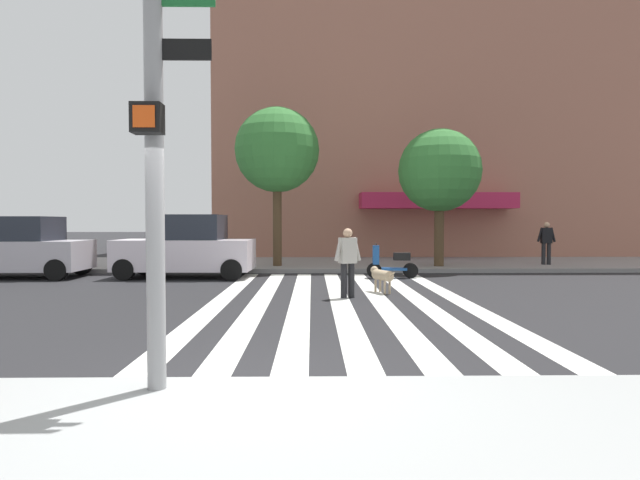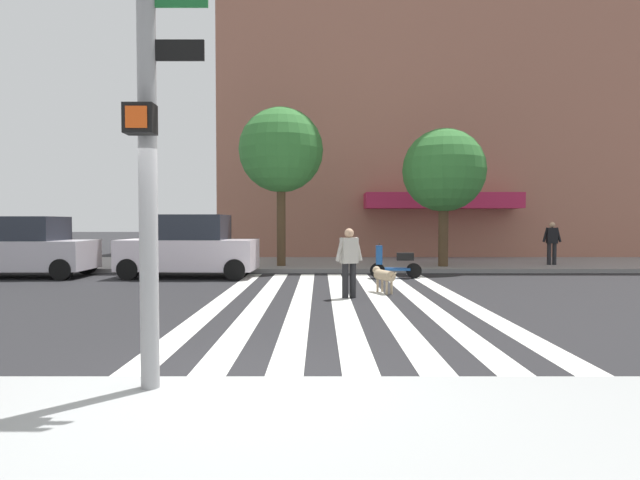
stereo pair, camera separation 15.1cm
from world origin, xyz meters
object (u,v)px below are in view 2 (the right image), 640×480
Objects in this scene: pedestrian_bystander at (550,241)px; parked_car_behind_first at (189,248)px; street_tree_nearest at (280,151)px; parked_scooter at (394,263)px; street_tree_middle at (442,171)px; dog_on_leash at (382,275)px; parked_car_near_curb at (22,249)px; traffic_light_pole at (144,41)px; pedestrian_dog_walker at (348,259)px.

parked_car_behind_first is at bearing -167.13° from pedestrian_bystander.
street_tree_nearest reaches higher than pedestrian_bystander.
street_tree_middle reaches higher than parked_scooter.
pedestrian_bystander is (4.30, 0.62, -2.59)m from street_tree_middle.
street_tree_middle is 5.10× the size of dog_on_leash.
pedestrian_bystander is at bearing 8.17° from street_tree_middle.
parked_car_near_curb is at bearing 179.97° from parked_car_behind_first.
parked_car_behind_first is 13.39m from pedestrian_bystander.
parked_scooter is at bearing -36.74° from street_tree_nearest.
traffic_light_pole is 12.28m from parked_scooter.
traffic_light_pole is 3.54× the size of pedestrian_bystander.
traffic_light_pole is 1.34× the size of parked_car_behind_first.
parked_car_behind_first is 5.13m from street_tree_nearest.
traffic_light_pole is at bearing -90.90° from street_tree_nearest.
pedestrian_dog_walker is 1.65× the size of dog_on_leash.
pedestrian_dog_walker is at bearing -23.69° from parked_car_near_curb.
pedestrian_bystander is at bearing 53.90° from traffic_light_pole.
parked_car_behind_first is at bearing 177.46° from parked_scooter.
parked_car_near_curb reaches higher than dog_on_leash.
parked_car_near_curb reaches higher than parked_scooter.
parked_scooter is at bearing 67.78° from pedestrian_dog_walker.
street_tree_middle is at bearing -2.11° from street_tree_nearest.
traffic_light_pole reaches higher than parked_car_near_curb.
street_tree_middle is (14.15, 2.36, 2.75)m from parked_car_near_curb.
street_tree_nearest is at bearing 89.10° from traffic_light_pole.
parked_scooter is (11.99, -0.29, -0.44)m from parked_car_near_curb.
street_tree_nearest is (8.13, 2.58, 3.51)m from parked_car_near_curb.
traffic_light_pole is 14.18m from parked_car_near_curb.
pedestrian_dog_walker is (4.87, -4.50, -0.02)m from parked_car_behind_first.
pedestrian_bystander is (7.27, 6.63, 0.63)m from dog_on_leash.
parked_car_near_curb is 11.77m from dog_on_leash.
parked_car_near_curb is 2.64× the size of pedestrian_bystander.
traffic_light_pole reaches higher than parked_car_behind_first.
street_tree_nearest is 3.59× the size of pedestrian_dog_walker.
street_tree_nearest reaches higher than traffic_light_pole.
pedestrian_dog_walker is (-1.72, -4.21, 0.45)m from parked_scooter.
pedestrian_bystander is at bearing 2.20° from street_tree_nearest.
street_tree_nearest is at bearing 106.77° from pedestrian_dog_walker.
parked_car_near_curb is 1.00× the size of parked_car_behind_first.
street_tree_middle is 8.35m from pedestrian_dog_walker.
pedestrian_bystander is at bearing 42.39° from dog_on_leash.
pedestrian_bystander is at bearing 12.87° from parked_car_behind_first.
dog_on_leash is at bearing -116.24° from street_tree_middle.
parked_scooter is 6.23m from street_tree_nearest.
pedestrian_dog_walker is (2.36, 6.96, -2.59)m from traffic_light_pole.
dog_on_leash is (-2.97, -6.02, -3.22)m from street_tree_middle.
parked_car_behind_first reaches higher than parked_car_near_curb.
pedestrian_bystander is at bearing 9.18° from parked_car_near_curb.
parked_scooter is 1.64× the size of dog_on_leash.
parked_scooter is 1.00× the size of pedestrian_dog_walker.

